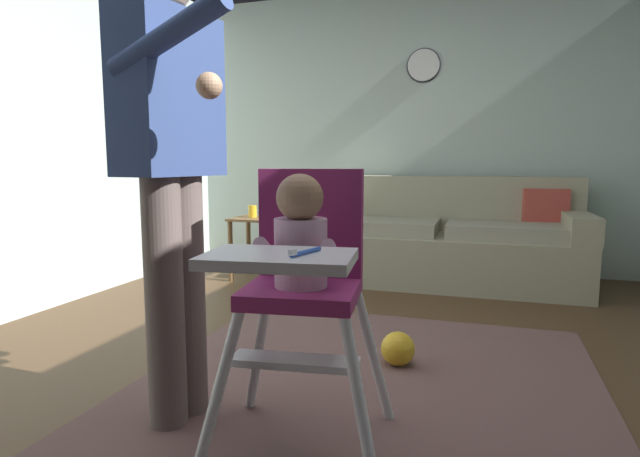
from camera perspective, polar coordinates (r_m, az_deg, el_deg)
name	(u,v)px	position (r m, az deg, el deg)	size (l,w,h in m)	color
ground	(326,382)	(2.54, 0.70, -16.52)	(5.77, 6.73, 0.10)	#4C3420
wall_far	(410,131)	(4.88, 9.87, 10.52)	(4.97, 0.06, 2.52)	#B2C6BC
wall_left	(14,116)	(3.78, -30.65, 10.59)	(0.06, 5.73, 2.52)	#B5C7BE
area_rug	(341,433)	(2.01, 2.34, -21.59)	(2.00, 2.97, 0.01)	brown
couch	(444,242)	(4.36, 13.52, -1.44)	(2.17, 0.86, 0.86)	#9A977A
high_chair	(302,260)	(1.68, -1.95, -3.53)	(0.68, 0.78, 0.96)	white
adult_standing	(173,167)	(1.97, -15.93, 6.51)	(0.51, 0.55, 1.69)	#6B5B57
toy_ball	(398,349)	(2.59, 8.59, -12.98)	(0.16, 0.16, 0.16)	gold
side_table	(258,234)	(4.38, -6.87, -0.60)	(0.40, 0.40, 0.52)	brown
sippy_cup	(253,211)	(4.37, -7.45, 1.89)	(0.07, 0.07, 0.10)	gold
wall_clock	(424,65)	(4.89, 11.35, 17.23)	(0.30, 0.04, 0.30)	white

